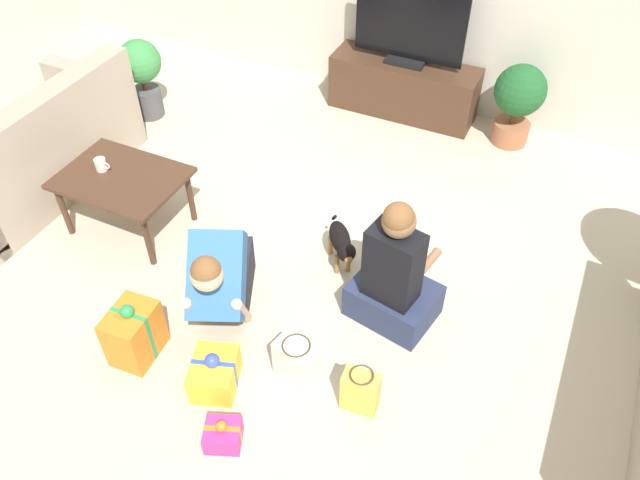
{
  "coord_description": "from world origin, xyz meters",
  "views": [
    {
      "loc": [
        1.24,
        -2.47,
        3.14
      ],
      "look_at": [
        0.05,
        0.06,
        0.45
      ],
      "focal_mm": 35.0,
      "sensor_mm": 36.0,
      "label": 1
    }
  ],
  "objects_px": {
    "tv_console": "(403,88)",
    "gift_box_c": "(223,435)",
    "gift_box_b": "(134,333)",
    "potted_plant_corner_left": "(142,72)",
    "potted_plant_back_right": "(518,99)",
    "person_kneeling": "(221,276)",
    "gift_bag_b": "(360,391)",
    "dog": "(341,242)",
    "mug": "(101,165)",
    "coffee_table": "(122,183)",
    "sofa_left": "(32,153)",
    "person_sitting": "(394,278)",
    "gift_box_a": "(215,373)",
    "tv": "(410,27)",
    "gift_bag_a": "(297,362)"
  },
  "relations": [
    {
      "from": "sofa_left",
      "to": "person_sitting",
      "type": "relative_size",
      "value": 1.8
    },
    {
      "from": "potted_plant_corner_left",
      "to": "dog",
      "type": "height_order",
      "value": "potted_plant_corner_left"
    },
    {
      "from": "tv_console",
      "to": "dog",
      "type": "height_order",
      "value": "tv_console"
    },
    {
      "from": "dog",
      "to": "gift_box_a",
      "type": "xyz_separation_m",
      "value": [
        -0.27,
        -1.19,
        -0.12
      ]
    },
    {
      "from": "potted_plant_corner_left",
      "to": "coffee_table",
      "type": "bearing_deg",
      "value": -58.25
    },
    {
      "from": "gift_box_b",
      "to": "potted_plant_back_right",
      "type": "bearing_deg",
      "value": 64.51
    },
    {
      "from": "tv_console",
      "to": "gift_box_c",
      "type": "height_order",
      "value": "tv_console"
    },
    {
      "from": "tv_console",
      "to": "gift_box_b",
      "type": "xyz_separation_m",
      "value": [
        -0.52,
        -3.24,
        -0.06
      ]
    },
    {
      "from": "coffee_table",
      "to": "dog",
      "type": "height_order",
      "value": "coffee_table"
    },
    {
      "from": "gift_box_c",
      "to": "gift_bag_a",
      "type": "bearing_deg",
      "value": 71.9
    },
    {
      "from": "tv_console",
      "to": "person_sitting",
      "type": "bearing_deg",
      "value": -71.8
    },
    {
      "from": "person_sitting",
      "to": "gift_bag_a",
      "type": "bearing_deg",
      "value": 75.03
    },
    {
      "from": "tv_console",
      "to": "potted_plant_back_right",
      "type": "height_order",
      "value": "potted_plant_back_right"
    },
    {
      "from": "gift_bag_b",
      "to": "gift_box_b",
      "type": "bearing_deg",
      "value": -170.42
    },
    {
      "from": "sofa_left",
      "to": "dog",
      "type": "height_order",
      "value": "sofa_left"
    },
    {
      "from": "gift_bag_b",
      "to": "mug",
      "type": "xyz_separation_m",
      "value": [
        -2.27,
        0.69,
        0.36
      ]
    },
    {
      "from": "person_kneeling",
      "to": "gift_bag_b",
      "type": "xyz_separation_m",
      "value": [
        1.04,
        -0.27,
        -0.2
      ]
    },
    {
      "from": "potted_plant_back_right",
      "to": "tv",
      "type": "bearing_deg",
      "value": 177.15
    },
    {
      "from": "tv",
      "to": "gift_bag_b",
      "type": "relative_size",
      "value": 3.12
    },
    {
      "from": "tv",
      "to": "person_sitting",
      "type": "height_order",
      "value": "tv"
    },
    {
      "from": "sofa_left",
      "to": "potted_plant_corner_left",
      "type": "xyz_separation_m",
      "value": [
        0.15,
        1.21,
        0.12
      ]
    },
    {
      "from": "potted_plant_corner_left",
      "to": "mug",
      "type": "bearing_deg",
      "value": -63.55
    },
    {
      "from": "gift_box_a",
      "to": "gift_box_c",
      "type": "xyz_separation_m",
      "value": [
        0.23,
        -0.29,
        -0.04
      ]
    },
    {
      "from": "tv",
      "to": "mug",
      "type": "height_order",
      "value": "tv"
    },
    {
      "from": "tv_console",
      "to": "mug",
      "type": "xyz_separation_m",
      "value": [
        -1.43,
        -2.32,
        0.26
      ]
    },
    {
      "from": "gift_box_c",
      "to": "dog",
      "type": "bearing_deg",
      "value": 88.54
    },
    {
      "from": "mug",
      "to": "gift_box_c",
      "type": "bearing_deg",
      "value": -35.67
    },
    {
      "from": "coffee_table",
      "to": "person_kneeling",
      "type": "relative_size",
      "value": 1.01
    },
    {
      "from": "dog",
      "to": "gift_bag_b",
      "type": "relative_size",
      "value": 1.27
    },
    {
      "from": "person_kneeling",
      "to": "gift_box_c",
      "type": "xyz_separation_m",
      "value": [
        0.46,
        -0.78,
        -0.27
      ]
    },
    {
      "from": "tv_console",
      "to": "coffee_table",
      "type": "bearing_deg",
      "value": -118.53
    },
    {
      "from": "sofa_left",
      "to": "gift_bag_a",
      "type": "height_order",
      "value": "sofa_left"
    },
    {
      "from": "tv",
      "to": "gift_bag_b",
      "type": "height_order",
      "value": "tv"
    },
    {
      "from": "coffee_table",
      "to": "gift_box_a",
      "type": "distance_m",
      "value": 1.61
    },
    {
      "from": "tv",
      "to": "gift_box_a",
      "type": "height_order",
      "value": "tv"
    },
    {
      "from": "coffee_table",
      "to": "gift_box_c",
      "type": "bearing_deg",
      "value": -38.27
    },
    {
      "from": "dog",
      "to": "gift_box_c",
      "type": "distance_m",
      "value": 1.49
    },
    {
      "from": "potted_plant_corner_left",
      "to": "person_sitting",
      "type": "height_order",
      "value": "person_sitting"
    },
    {
      "from": "gift_box_c",
      "to": "gift_bag_a",
      "type": "distance_m",
      "value": 0.57
    },
    {
      "from": "mug",
      "to": "person_kneeling",
      "type": "bearing_deg",
      "value": -19.2
    },
    {
      "from": "person_sitting",
      "to": "mug",
      "type": "xyz_separation_m",
      "value": [
        -2.19,
        -0.0,
        0.16
      ]
    },
    {
      "from": "dog",
      "to": "gift_bag_b",
      "type": "bearing_deg",
      "value": -97.84
    },
    {
      "from": "tv_console",
      "to": "potted_plant_corner_left",
      "type": "distance_m",
      "value": 2.32
    },
    {
      "from": "sofa_left",
      "to": "gift_bag_b",
      "type": "relative_size",
      "value": 5.59
    },
    {
      "from": "coffee_table",
      "to": "tv",
      "type": "bearing_deg",
      "value": 61.47
    },
    {
      "from": "person_sitting",
      "to": "gift_box_b",
      "type": "distance_m",
      "value": 1.59
    },
    {
      "from": "tv",
      "to": "gift_bag_a",
      "type": "height_order",
      "value": "tv"
    },
    {
      "from": "dog",
      "to": "gift_box_a",
      "type": "distance_m",
      "value": 1.22
    },
    {
      "from": "coffee_table",
      "to": "person_sitting",
      "type": "distance_m",
      "value": 2.03
    },
    {
      "from": "potted_plant_corner_left",
      "to": "gift_box_b",
      "type": "bearing_deg",
      "value": -54.98
    }
  ]
}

